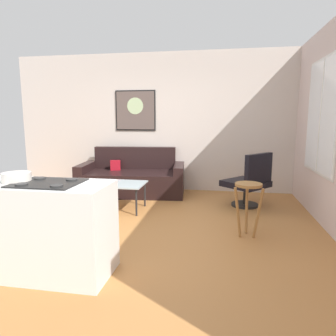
% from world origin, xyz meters
% --- Properties ---
extents(ground, '(6.40, 6.40, 0.04)m').
position_xyz_m(ground, '(0.00, 0.00, -0.02)').
color(ground, '#AE713B').
extents(back_wall, '(6.40, 0.05, 2.80)m').
position_xyz_m(back_wall, '(0.00, 2.42, 1.40)').
color(back_wall, beige).
rests_on(back_wall, ground).
extents(couch, '(2.12, 1.15, 0.90)m').
position_xyz_m(couch, '(-0.54, 1.90, 0.29)').
color(couch, black).
rests_on(couch, ground).
extents(coffee_table, '(1.05, 0.62, 0.44)m').
position_xyz_m(coffee_table, '(-0.54, 0.79, 0.41)').
color(coffee_table, silver).
rests_on(coffee_table, ground).
extents(armchair, '(0.89, 0.89, 0.92)m').
position_xyz_m(armchair, '(1.67, 1.32, 0.45)').
color(armchair, black).
rests_on(armchair, ground).
extents(bar_stool, '(0.38, 0.38, 0.69)m').
position_xyz_m(bar_stool, '(1.54, -0.01, 0.54)').
color(bar_stool, '#9B6937').
rests_on(bar_stool, ground).
extents(kitchen_counter, '(1.79, 0.60, 0.91)m').
position_xyz_m(kitchen_counter, '(-0.71, -1.30, 0.45)').
color(kitchen_counter, silver).
rests_on(kitchen_counter, ground).
extents(mixing_bowl, '(0.27, 0.27, 0.09)m').
position_xyz_m(mixing_bowl, '(-0.72, -1.29, 0.93)').
color(mixing_bowl, silver).
rests_on(mixing_bowl, kitchen_counter).
extents(wall_painting, '(0.85, 0.03, 0.82)m').
position_xyz_m(wall_painting, '(-0.59, 2.38, 1.65)').
color(wall_painting, black).
extents(window, '(0.03, 1.35, 1.66)m').
position_xyz_m(window, '(2.59, 0.90, 1.51)').
color(window, silver).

